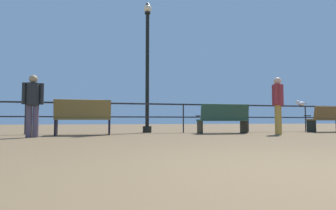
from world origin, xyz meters
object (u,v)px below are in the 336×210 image
Objects in this scene: lamppost_center at (147,66)px; bench_near_left at (83,116)px; person_by_bench at (278,102)px; seagull_on_rail at (301,103)px; bench_near_right at (223,118)px; bench_far_right at (328,118)px; person_at_railing at (33,101)px.

bench_near_left is at bearing -149.22° from lamppost_center.
person_by_bench is 4.18× the size of seagull_on_rail.
bench_near_right is 3.98× the size of seagull_on_rail.
bench_near_right is 3.85m from seagull_on_rail.
lamppost_center reaches higher than person_by_bench.
seagull_on_rail reaches higher than bench_far_right.
person_by_bench is at bearing -2.33° from person_at_railing.
bench_near_left is at bearing 179.98° from bench_near_right.
seagull_on_rail reaches higher than bench_near_right.
lamppost_center is at bearing 31.90° from person_at_railing.
bench_near_right reaches higher than bench_far_right.
bench_far_right is 9.60m from person_at_railing.
person_by_bench is (5.58, -1.05, 0.44)m from bench_near_left.
person_by_bench reaches higher than bench_near_right.
seagull_on_rail reaches higher than bench_near_left.
person_at_railing is at bearing -175.27° from bench_far_right.
lamppost_center reaches higher than seagull_on_rail.
bench_near_right is at bearing -28.52° from lamppost_center.
person_at_railing reaches higher than bench_near_left.
person_by_bench is at bearing -141.05° from seagull_on_rail.
bench_near_left is 2.97m from lamppost_center.
person_at_railing is (-5.48, -0.78, 0.39)m from bench_near_right.
bench_near_right is at bearing 8.06° from person_at_railing.
lamppost_center is (-2.26, 1.23, 1.80)m from bench_near_right.
bench_near_right is 1.13× the size of bench_far_right.
bench_near_left reaches higher than bench_near_right.
bench_near_left is 3.79× the size of seagull_on_rail.
bench_near_left is 0.34× the size of lamppost_center.
person_by_bench is 1.10× the size of person_at_railing.
seagull_on_rail is at bearing -3.05° from lamppost_center.
bench_near_left is 4.32m from bench_near_right.
bench_near_left is at bearing 33.82° from person_at_railing.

